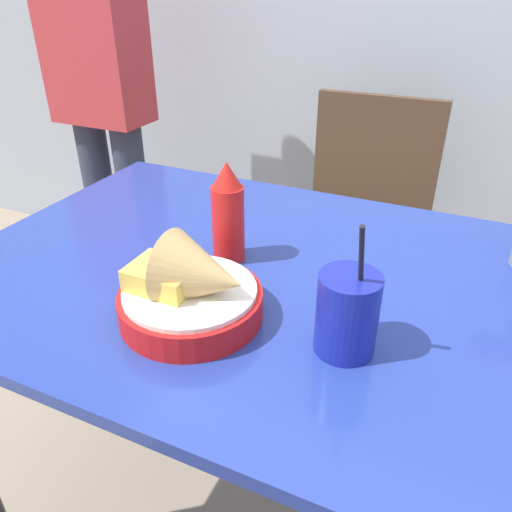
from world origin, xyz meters
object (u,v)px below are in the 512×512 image
chair_far_window (363,214)px  food_basket (194,291)px  person_standing (99,78)px  ketchup_bottle (228,214)px  drink_cup (347,316)px

chair_far_window → food_basket: size_ratio=3.95×
chair_far_window → person_standing: 0.99m
chair_far_window → food_basket: 0.98m
food_basket → person_standing: (-0.85, 0.82, 0.11)m
ketchup_bottle → drink_cup: (0.27, -0.16, -0.03)m
chair_far_window → person_standing: bearing=-172.3°
drink_cup → person_standing: (-1.08, 0.80, 0.11)m
person_standing → ketchup_bottle: bearing=-37.9°
ketchup_bottle → person_standing: size_ratio=0.12×
drink_cup → person_standing: 1.35m
chair_far_window → drink_cup: size_ratio=4.12×
drink_cup → food_basket: bearing=-173.3°
ketchup_bottle → person_standing: bearing=142.1°
ketchup_bottle → drink_cup: size_ratio=0.89×
person_standing → chair_far_window: bearing=7.7°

